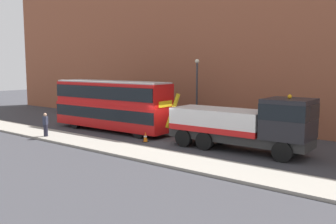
% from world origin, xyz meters
% --- Properties ---
extents(ground_plane, '(120.00, 120.00, 0.00)m').
position_xyz_m(ground_plane, '(0.00, 0.00, 0.00)').
color(ground_plane, '#38383D').
extents(near_kerb, '(60.00, 2.80, 0.15)m').
position_xyz_m(near_kerb, '(0.00, -4.20, 0.07)').
color(near_kerb, gray).
rests_on(near_kerb, ground_plane).
extents(building_facade, '(60.00, 1.50, 16.00)m').
position_xyz_m(building_facade, '(0.00, 7.63, 8.07)').
color(building_facade, '#935138').
rests_on(building_facade, ground_plane).
extents(recovery_tow_truck, '(10.17, 2.87, 3.67)m').
position_xyz_m(recovery_tow_truck, '(5.67, 0.28, 1.76)').
color(recovery_tow_truck, '#2D2D2D').
rests_on(recovery_tow_truck, ground_plane).
extents(double_decker_bus, '(11.10, 2.83, 4.06)m').
position_xyz_m(double_decker_bus, '(-6.19, 0.26, 2.23)').
color(double_decker_bus, red).
rests_on(double_decker_bus, ground_plane).
extents(pedestrian_onlooker, '(0.44, 0.48, 1.71)m').
position_xyz_m(pedestrian_onlooker, '(-7.63, -4.92, 0.99)').
color(pedestrian_onlooker, '#232333').
rests_on(pedestrian_onlooker, near_kerb).
extents(traffic_cone_near_bus, '(0.36, 0.36, 0.72)m').
position_xyz_m(traffic_cone_near_bus, '(-1.04, -1.38, 0.34)').
color(traffic_cone_near_bus, orange).
rests_on(traffic_cone_near_bus, ground_plane).
extents(street_lamp, '(0.36, 0.36, 5.83)m').
position_xyz_m(street_lamp, '(-1.38, 5.43, 3.47)').
color(street_lamp, '#38383D').
rests_on(street_lamp, ground_plane).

